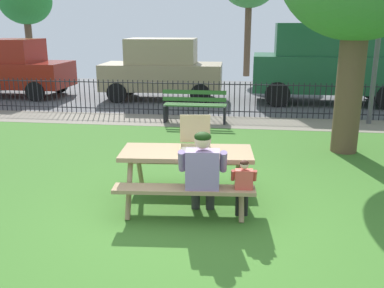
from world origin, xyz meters
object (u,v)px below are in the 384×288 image
object	(u,v)px
lamp_post_walkway	(381,17)
parked_car_right	(330,61)
child_at_table	(243,183)
park_bench_center	(195,106)
parked_car_center	(162,69)
picnic_table_foreground	(187,163)
parked_car_left	(4,67)
far_tree_left	(25,1)
adult_at_table	(203,171)
pizza_box_open	(195,142)

from	to	relation	value
lamp_post_walkway	parked_car_right	world-z (taller)	lamp_post_walkway
child_at_table	park_bench_center	xyz separation A→B (m)	(-1.29, 5.56, -0.09)
child_at_table	parked_car_center	bearing A→B (deg)	107.39
picnic_table_foreground	child_at_table	world-z (taller)	child_at_table
park_bench_center	parked_car_left	size ratio (longest dim) A/B	0.36
parked_car_right	far_tree_left	world-z (taller)	far_tree_left
adult_at_table	far_tree_left	bearing A→B (deg)	123.36
parked_car_left	far_tree_left	world-z (taller)	far_tree_left
adult_at_table	far_tree_left	distance (m)	19.05
adult_at_table	lamp_post_walkway	bearing A→B (deg)	58.84
parked_car_center	lamp_post_walkway	bearing A→B (deg)	-26.12
parked_car_right	far_tree_left	size ratio (longest dim) A/B	1.02
pizza_box_open	parked_car_left	distance (m)	11.29
parked_car_left	parked_car_center	bearing A→B (deg)	-0.00
child_at_table	parked_car_left	bearing A→B (deg)	133.15
lamp_post_walkway	far_tree_left	distance (m)	17.06
lamp_post_walkway	far_tree_left	world-z (taller)	far_tree_left
park_bench_center	far_tree_left	distance (m)	14.30
adult_at_table	child_at_table	size ratio (longest dim) A/B	1.42
child_at_table	far_tree_left	xyz separation A→B (m)	(-10.88, 15.72, 2.97)
child_at_table	lamp_post_walkway	size ratio (longest dim) A/B	0.19
picnic_table_foreground	parked_car_right	size ratio (longest dim) A/B	0.40
parked_car_right	pizza_box_open	bearing A→B (deg)	-111.21
parked_car_right	lamp_post_walkway	bearing A→B (deg)	-79.11
park_bench_center	far_tree_left	world-z (taller)	far_tree_left
pizza_box_open	child_at_table	world-z (taller)	pizza_box_open
adult_at_table	park_bench_center	xyz separation A→B (m)	(-0.77, 5.57, -0.24)
park_bench_center	lamp_post_walkway	distance (m)	4.93
child_at_table	lamp_post_walkway	distance (m)	7.05
picnic_table_foreground	pizza_box_open	world-z (taller)	pizza_box_open
lamp_post_walkway	parked_car_center	world-z (taller)	lamp_post_walkway
picnic_table_foreground	parked_car_right	world-z (taller)	parked_car_right
adult_at_table	child_at_table	bearing A→B (deg)	1.26
parked_car_center	parked_car_right	world-z (taller)	parked_car_right
parked_car_left	parked_car_center	size ratio (longest dim) A/B	1.12
parked_car_left	far_tree_left	bearing A→B (deg)	110.55
adult_at_table	child_at_table	distance (m)	0.54
child_at_table	park_bench_center	bearing A→B (deg)	103.09
pizza_box_open	adult_at_table	size ratio (longest dim) A/B	0.45
picnic_table_foreground	parked_car_center	world-z (taller)	parked_car_center
picnic_table_foreground	lamp_post_walkway	size ratio (longest dim) A/B	0.44
parked_car_left	park_bench_center	bearing A→B (deg)	-25.20
pizza_box_open	parked_car_right	size ratio (longest dim) A/B	0.11
lamp_post_walkway	parked_car_center	distance (m)	6.74
pizza_box_open	parked_car_center	distance (m)	8.58
pizza_box_open	parked_car_right	bearing A→B (deg)	68.79
pizza_box_open	parked_car_center	bearing A→B (deg)	104.13
child_at_table	parked_car_left	xyz separation A→B (m)	(-8.31, 8.86, 0.50)
child_at_table	parked_car_right	world-z (taller)	parked_car_right
adult_at_table	parked_car_left	world-z (taller)	parked_car_left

